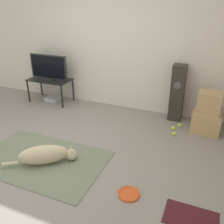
{
  "coord_description": "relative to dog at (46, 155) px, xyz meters",
  "views": [
    {
      "loc": [
        2.06,
        -2.58,
        2.15
      ],
      "look_at": [
        0.64,
        0.81,
        0.45
      ],
      "focal_mm": 40.0,
      "sensor_mm": 36.0,
      "label": 1
    }
  ],
  "objects": [
    {
      "name": "floor_speaker",
      "position": [
        1.42,
        2.15,
        0.39
      ],
      "size": [
        0.24,
        0.24,
        1.06
      ],
      "color": "#2D2823",
      "rests_on": "ground_plane"
    },
    {
      "name": "door_mat",
      "position": [
        2.01,
        -0.21,
        -0.14
      ],
      "size": [
        0.57,
        0.37,
        0.01
      ],
      "color": "#47191E",
      "rests_on": "ground_plane"
    },
    {
      "name": "tv",
      "position": [
        -1.31,
        1.99,
        0.63
      ],
      "size": [
        0.89,
        0.2,
        0.53
      ],
      "color": "#232326",
      "rests_on": "tv_stand"
    },
    {
      "name": "cardboard_box_upper",
      "position": [
        1.99,
        1.82,
        0.41
      ],
      "size": [
        0.37,
        0.29,
        0.38
      ],
      "color": "tan",
      "rests_on": "cardboard_box_lower"
    },
    {
      "name": "wall_back",
      "position": [
        -0.08,
        2.35,
        1.13
      ],
      "size": [
        8.0,
        0.06,
        2.55
      ],
      "color": "silver",
      "rests_on": "ground_plane"
    },
    {
      "name": "area_rug",
      "position": [
        -0.12,
        0.04,
        -0.14
      ],
      "size": [
        1.83,
        1.17,
        0.01
      ],
      "color": "slate",
      "rests_on": "ground_plane"
    },
    {
      "name": "cardboard_box_lower",
      "position": [
        2.0,
        1.84,
        0.04
      ],
      "size": [
        0.47,
        0.37,
        0.36
      ],
      "color": "tan",
      "rests_on": "ground_plane"
    },
    {
      "name": "tennis_ball_by_boxes",
      "position": [
        1.57,
        1.84,
        -0.11
      ],
      "size": [
        0.07,
        0.07,
        0.07
      ],
      "color": "#C6E033",
      "rests_on": "ground_plane"
    },
    {
      "name": "ground_plane",
      "position": [
        -0.08,
        0.25,
        -0.14
      ],
      "size": [
        12.0,
        12.0,
        0.0
      ],
      "primitive_type": "plane",
      "color": "gray"
    },
    {
      "name": "tennis_ball_loose_on_carpet",
      "position": [
        1.53,
        1.49,
        -0.11
      ],
      "size": [
        0.07,
        0.07,
        0.07
      ],
      "color": "#C6E033",
      "rests_on": "ground_plane"
    },
    {
      "name": "tennis_ball_near_speaker",
      "position": [
        1.48,
        1.69,
        -0.11
      ],
      "size": [
        0.07,
        0.07,
        0.07
      ],
      "color": "#C6E033",
      "rests_on": "ground_plane"
    },
    {
      "name": "dog",
      "position": [
        0.0,
        0.0,
        0.0
      ],
      "size": [
        0.87,
        0.65,
        0.28
      ],
      "color": "beige",
      "rests_on": "area_rug"
    },
    {
      "name": "tv_stand",
      "position": [
        -1.31,
        1.99,
        0.31
      ],
      "size": [
        0.93,
        0.51,
        0.52
      ],
      "color": "black",
      "rests_on": "ground_plane"
    },
    {
      "name": "frisbee",
      "position": [
        1.28,
        -0.14,
        -0.13
      ],
      "size": [
        0.27,
        0.27,
        0.03
      ],
      "color": "#DB511E",
      "rests_on": "ground_plane"
    },
    {
      "name": "game_console",
      "position": [
        -1.31,
        2.03,
        -0.1
      ],
      "size": [
        0.29,
        0.25,
        0.09
      ],
      "color": "#B7B7BC",
      "rests_on": "ground_plane"
    }
  ]
}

